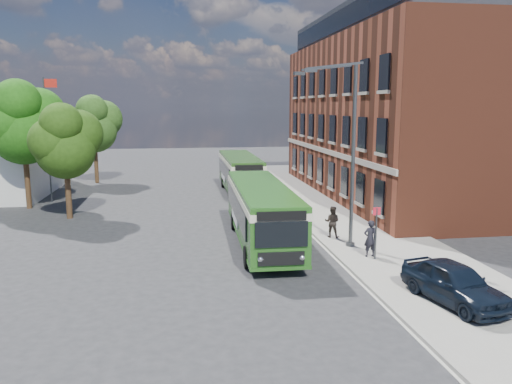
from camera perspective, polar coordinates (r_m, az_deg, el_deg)
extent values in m
plane|color=#28282B|center=(26.12, -1.66, -5.75)|extent=(120.00, 120.00, 0.00)
cube|color=gray|center=(35.17, 8.11, -1.66)|extent=(6.00, 48.00, 0.15)
cube|color=beige|center=(34.43, 3.24, -1.94)|extent=(0.12, 48.00, 0.01)
cube|color=maroon|center=(40.73, 16.23, 8.01)|extent=(12.00, 26.00, 12.00)
cube|color=#B0A595|center=(38.73, 7.90, 4.67)|extent=(0.12, 26.00, 0.35)
cube|color=black|center=(41.18, 16.73, 17.92)|extent=(10.80, 24.80, 2.20)
cube|color=black|center=(39.24, 9.14, 18.63)|extent=(0.08, 24.00, 1.40)
cylinder|color=#3B3E41|center=(39.22, -22.71, 5.39)|extent=(0.10, 0.10, 9.00)
cube|color=#B11B14|center=(39.06, -22.46, 11.42)|extent=(0.90, 0.02, 0.60)
cylinder|color=#3B3E41|center=(25.36, 10.72, -6.05)|extent=(0.44, 0.44, 0.30)
cylinder|color=#3B3E41|center=(24.54, 11.04, 3.77)|extent=(0.18, 0.18, 9.00)
cube|color=#3B3E41|center=(23.52, 8.97, 14.07)|extent=(2.58, 0.46, 0.37)
cube|color=#3B3E41|center=(24.67, 8.11, 13.89)|extent=(2.58, 0.46, 0.37)
cube|color=#3B3E41|center=(22.70, 6.27, 13.66)|extent=(0.55, 0.22, 0.16)
cube|color=#3B3E41|center=(24.79, 4.96, 13.35)|extent=(0.55, 0.22, 0.16)
cylinder|color=#3B3E41|center=(23.23, 13.53, -4.81)|extent=(0.08, 0.08, 2.50)
cube|color=red|center=(22.98, 13.64, -2.15)|extent=(0.35, 0.04, 0.35)
cube|color=#25591A|center=(25.63, 0.60, -1.97)|extent=(2.77, 11.69, 2.45)
cube|color=#25591A|center=(25.92, 0.60, -4.73)|extent=(2.81, 11.73, 0.14)
cube|color=black|center=(25.75, -2.31, -1.63)|extent=(0.31, 9.84, 1.10)
cube|color=black|center=(26.09, 3.30, -1.49)|extent=(0.31, 9.84, 1.10)
cube|color=beige|center=(25.47, 0.60, -0.15)|extent=(2.83, 11.75, 0.32)
cube|color=#25591A|center=(25.41, 0.61, 0.65)|extent=(2.67, 11.59, 0.12)
cube|color=black|center=(19.96, 2.93, -4.87)|extent=(2.15, 0.13, 1.05)
cube|color=black|center=(19.77, 2.95, -2.77)|extent=(2.00, 0.13, 0.38)
cube|color=black|center=(20.23, 2.91, -7.62)|extent=(1.90, 0.12, 0.55)
sphere|color=silver|center=(20.12, 0.50, -7.70)|extent=(0.26, 0.26, 0.26)
sphere|color=silver|center=(20.41, 5.27, -7.49)|extent=(0.26, 0.26, 0.26)
cube|color=black|center=(31.29, -0.88, 0.61)|extent=(2.00, 0.13, 0.90)
cube|color=white|center=(26.59, -2.46, -2.92)|extent=(0.11, 3.20, 0.45)
cylinder|color=black|center=(21.94, -0.99, -7.44)|extent=(0.30, 1.01, 1.00)
cylinder|color=black|center=(22.31, 5.04, -7.18)|extent=(0.30, 1.01, 1.00)
cylinder|color=black|center=(28.70, -2.56, -3.30)|extent=(0.30, 1.01, 1.00)
cylinder|color=black|center=(28.99, 2.07, -3.16)|extent=(0.30, 1.01, 1.00)
cube|color=#264D1A|center=(40.83, -1.84, 2.44)|extent=(2.50, 10.91, 2.45)
cube|color=#264D1A|center=(41.01, -1.84, 0.68)|extent=(2.54, 10.95, 0.14)
cube|color=black|center=(40.98, -3.68, 2.63)|extent=(0.08, 9.11, 1.10)
cube|color=black|center=(41.28, -0.13, 2.70)|extent=(0.08, 9.11, 1.10)
cube|color=#EDE9C2|center=(40.73, -1.85, 3.59)|extent=(2.56, 10.97, 0.32)
cube|color=#264D1A|center=(40.69, -1.85, 4.10)|extent=(2.40, 10.81, 0.12)
cube|color=black|center=(35.41, -0.79, 1.60)|extent=(2.15, 0.08, 1.05)
cube|color=black|center=(35.30, -0.79, 2.80)|extent=(2.00, 0.08, 0.38)
cube|color=black|center=(35.56, -0.78, 0.00)|extent=(1.90, 0.08, 0.55)
sphere|color=silver|center=(35.48, -2.15, -0.03)|extent=(0.26, 0.26, 0.26)
sphere|color=silver|center=(35.70, 0.57, 0.04)|extent=(0.26, 0.26, 0.26)
cube|color=black|center=(46.21, -2.66, 3.58)|extent=(2.00, 0.08, 0.90)
cube|color=white|center=(41.77, -3.76, 1.73)|extent=(0.04, 3.20, 0.45)
cylinder|color=black|center=(37.30, -2.95, -0.25)|extent=(0.28, 1.00, 1.00)
cylinder|color=black|center=(37.60, 0.60, -0.15)|extent=(0.28, 1.00, 1.00)
cylinder|color=black|center=(43.50, -3.78, 1.19)|extent=(0.28, 1.00, 1.00)
cylinder|color=black|center=(43.76, -0.73, 1.26)|extent=(0.28, 1.00, 1.00)
imported|color=black|center=(19.10, 21.72, -9.60)|extent=(2.59, 4.56, 1.46)
imported|color=black|center=(23.55, 12.91, -5.20)|extent=(0.66, 0.47, 1.71)
imported|color=black|center=(26.62, 8.69, -3.38)|extent=(1.00, 0.92, 1.66)
cylinder|color=#342113|center=(33.36, -20.65, -0.25)|extent=(0.36, 0.36, 3.08)
sphere|color=#213F0E|center=(33.02, -20.95, 4.55)|extent=(3.65, 3.65, 3.65)
sphere|color=#213F0E|center=(33.37, -19.66, 6.24)|extent=(3.08, 3.08, 3.08)
sphere|color=#213F0E|center=(32.64, -22.27, 5.40)|extent=(2.80, 2.80, 2.80)
sphere|color=#213F0E|center=(32.25, -21.38, 7.28)|extent=(2.52, 2.52, 2.52)
cylinder|color=#342113|center=(37.69, -24.66, 1.08)|extent=(0.36, 0.36, 3.75)
sphere|color=#1B4E0F|center=(37.38, -25.03, 6.25)|extent=(4.43, 4.43, 4.43)
sphere|color=#1B4E0F|center=(37.77, -23.62, 8.06)|extent=(3.75, 3.75, 3.75)
sphere|color=#1B4E0F|center=(37.01, -26.51, 7.17)|extent=(3.40, 3.40, 3.40)
sphere|color=#1B4E0F|center=(36.52, -25.63, 9.22)|extent=(3.06, 3.06, 3.06)
cylinder|color=#342113|center=(48.20, -17.80, 3.03)|extent=(0.36, 0.36, 3.42)
sphere|color=#264816|center=(47.96, -17.99, 6.72)|extent=(4.04, 4.04, 4.04)
sphere|color=#264816|center=(48.42, -17.02, 8.00)|extent=(3.42, 3.42, 3.42)
sphere|color=#264816|center=(47.52, -18.97, 7.40)|extent=(3.11, 3.11, 3.11)
sphere|color=#264816|center=(47.14, -18.26, 8.84)|extent=(2.80, 2.80, 2.80)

